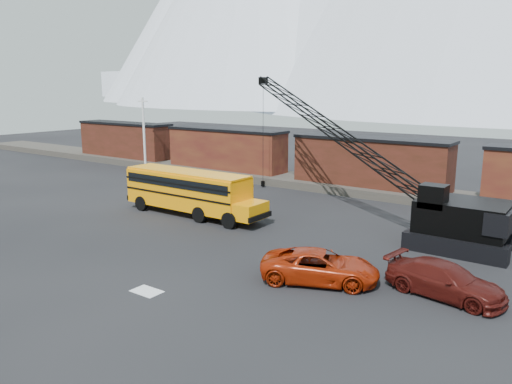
# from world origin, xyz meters

# --- Properties ---
(ground) EXTENTS (160.00, 160.00, 0.00)m
(ground) POSITION_xyz_m (0.00, 0.00, 0.00)
(ground) COLOR black
(ground) RESTS_ON ground
(gravel_berm) EXTENTS (120.00, 5.00, 0.70)m
(gravel_berm) POSITION_xyz_m (0.00, 22.00, 0.35)
(gravel_berm) COLOR #443F38
(gravel_berm) RESTS_ON ground
(boxcar_west_far) EXTENTS (13.70, 3.10, 4.17)m
(boxcar_west_far) POSITION_xyz_m (-32.00, 22.00, 2.76)
(boxcar_west_far) COLOR #4C1D15
(boxcar_west_far) RESTS_ON gravel_berm
(boxcar_west_near) EXTENTS (13.70, 3.10, 4.17)m
(boxcar_west_near) POSITION_xyz_m (-16.00, 22.00, 2.76)
(boxcar_west_near) COLOR #411212
(boxcar_west_near) RESTS_ON gravel_berm
(boxcar_mid) EXTENTS (13.70, 3.10, 4.17)m
(boxcar_mid) POSITION_xyz_m (0.00, 22.00, 2.76)
(boxcar_mid) COLOR #4C1D15
(boxcar_mid) RESTS_ON gravel_berm
(utility_pole) EXTENTS (1.40, 0.24, 8.00)m
(utility_pole) POSITION_xyz_m (-24.00, 18.00, 4.15)
(utility_pole) COLOR silver
(utility_pole) RESTS_ON ground
(snow_patch) EXTENTS (1.40, 0.90, 0.02)m
(snow_patch) POSITION_xyz_m (0.50, -4.00, 0.01)
(snow_patch) COLOR silver
(snow_patch) RESTS_ON ground
(school_bus) EXTENTS (11.65, 2.65, 3.19)m
(school_bus) POSITION_xyz_m (-7.35, 7.34, 1.79)
(school_bus) COLOR orange
(school_bus) RESTS_ON ground
(red_pickup) EXTENTS (6.08, 4.45, 1.53)m
(red_pickup) POSITION_xyz_m (6.28, 1.61, 0.77)
(red_pickup) COLOR #992107
(red_pickup) RESTS_ON ground
(maroon_suv) EXTENTS (5.48, 2.91, 1.51)m
(maroon_suv) POSITION_xyz_m (11.55, 3.32, 0.76)
(maroon_suv) COLOR #400F0B
(maroon_suv) RESTS_ON ground
(crawler_crane) EXTENTS (22.66, 10.55, 10.13)m
(crawler_crane) POSITION_xyz_m (0.04, 14.72, 5.95)
(crawler_crane) COLOR black
(crawler_crane) RESTS_ON ground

